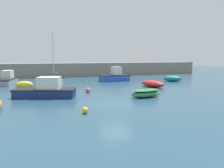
{
  "coord_description": "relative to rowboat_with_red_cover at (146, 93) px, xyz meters",
  "views": [
    {
      "loc": [
        -6.05,
        -16.23,
        3.77
      ],
      "look_at": [
        1.78,
        6.04,
        0.8
      ],
      "focal_mm": 35.0,
      "sensor_mm": 36.0,
      "label": 1
    }
  ],
  "objects": [
    {
      "name": "ground_plane",
      "position": [
        -3.61,
        -1.71,
        -0.48
      ],
      "size": [
        120.0,
        120.0,
        0.2
      ],
      "primitive_type": "cube",
      "color": "#284C60"
    },
    {
      "name": "cabin_cruiser_white",
      "position": [
        -13.38,
        15.0,
        0.27
      ],
      "size": [
        2.56,
        5.61,
        1.89
      ],
      "rotation": [
        0.0,
        0.0,
        4.57
      ],
      "color": "gray",
      "rests_on": "ground_plane"
    },
    {
      "name": "harbor_breakwater",
      "position": [
        -3.61,
        24.78,
        0.88
      ],
      "size": [
        55.42,
        3.79,
        2.54
      ],
      "primitive_type": "cube",
      "color": "gray",
      "rests_on": "ground_plane"
    },
    {
      "name": "mooring_buoy_yellow",
      "position": [
        -6.64,
        -3.93,
        -0.17
      ],
      "size": [
        0.43,
        0.43,
        0.43
      ],
      "primitive_type": "sphere",
      "color": "yellow",
      "rests_on": "ground_plane"
    },
    {
      "name": "rowboat_white_midwater",
      "position": [
        10.08,
        10.31,
        0.05
      ],
      "size": [
        2.98,
        2.69,
        0.87
      ],
      "rotation": [
        0.0,
        0.0,
        5.63
      ],
      "color": "teal",
      "rests_on": "ground_plane"
    },
    {
      "name": "fishing_dinghy_green",
      "position": [
        -10.97,
        9.71,
        0.06
      ],
      "size": [
        2.15,
        1.26,
        0.89
      ],
      "rotation": [
        0.0,
        0.0,
        6.14
      ],
      "color": "yellow",
      "rests_on": "ground_plane"
    },
    {
      "name": "motorboat_with_cabin",
      "position": [
        -8.78,
        3.06,
        0.28
      ],
      "size": [
        5.92,
        3.7,
        1.91
      ],
      "rotation": [
        0.0,
        0.0,
        2.82
      ],
      "color": "navy",
      "rests_on": "ground_plane"
    },
    {
      "name": "rowboat_blue_near",
      "position": [
        4.14,
        5.96,
        0.03
      ],
      "size": [
        2.43,
        3.81,
        0.82
      ],
      "rotation": [
        0.0,
        0.0,
        5.0
      ],
      "color": "red",
      "rests_on": "ground_plane"
    },
    {
      "name": "mooring_buoy_pink",
      "position": [
        -4.49,
        4.45,
        -0.12
      ],
      "size": [
        0.52,
        0.52,
        0.52
      ],
      "primitive_type": "sphere",
      "color": "#EA668C",
      "rests_on": "ground_plane"
    },
    {
      "name": "sailboat_tall_mast",
      "position": [
        -6.99,
        17.09,
        0.03
      ],
      "size": [
        2.61,
        5.87,
        7.44
      ],
      "rotation": [
        0.0,
        0.0,
        1.73
      ],
      "color": "white",
      "rests_on": "ground_plane"
    },
    {
      "name": "mooring_buoy_white",
      "position": [
        -6.57,
        11.88,
        -0.12
      ],
      "size": [
        0.53,
        0.53,
        0.53
      ],
      "primitive_type": "sphere",
      "color": "white",
      "rests_on": "ground_plane"
    },
    {
      "name": "rowboat_with_red_cover",
      "position": [
        0.0,
        0.0,
        0.0
      ],
      "size": [
        3.27,
        1.82,
        0.77
      ],
      "rotation": [
        0.0,
        0.0,
        0.14
      ],
      "color": "#287A4C",
      "rests_on": "ground_plane"
    },
    {
      "name": "motorboat_grey_hull",
      "position": [
        1.97,
        13.8,
        0.34
      ],
      "size": [
        4.7,
        2.0,
        2.22
      ],
      "rotation": [
        0.0,
        0.0,
        3.18
      ],
      "color": "#2D56B7",
      "rests_on": "ground_plane"
    }
  ]
}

